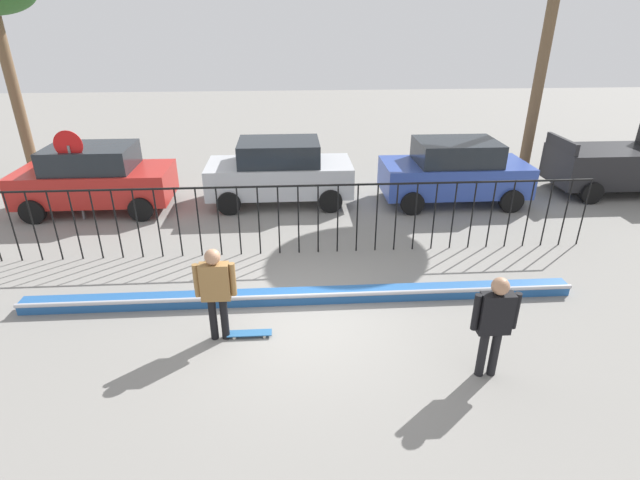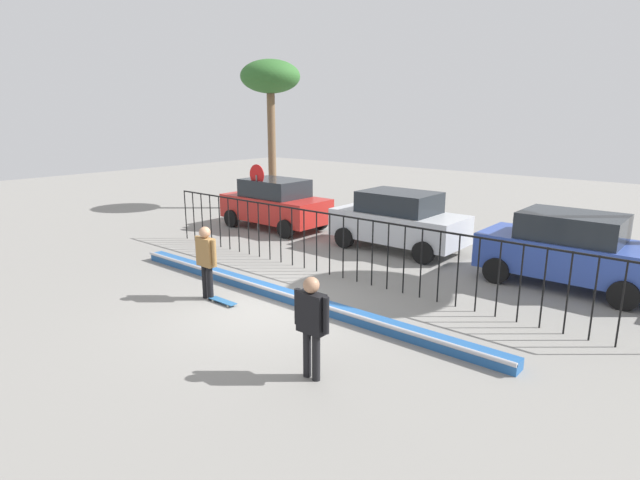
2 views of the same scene
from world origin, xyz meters
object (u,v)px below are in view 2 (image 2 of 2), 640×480
at_px(parked_car_red, 275,203).
at_px(parked_car_silver, 398,220).
at_px(camera_operator, 311,319).
at_px(palm_tree_short, 270,81).
at_px(skateboarder, 206,256).
at_px(skateboard, 223,301).
at_px(parked_car_blue, 569,249).
at_px(stop_sign, 257,188).

relative_size(parked_car_red, parked_car_silver, 1.00).
xyz_separation_m(camera_operator, palm_tree_short, (-11.89, 10.90, 4.67)).
relative_size(skateboarder, camera_operator, 1.00).
xyz_separation_m(skateboard, palm_tree_short, (-8.03, 9.63, 5.68)).
bearing_deg(skateboard, parked_car_blue, 52.40).
height_order(camera_operator, parked_car_silver, parked_car_silver).
xyz_separation_m(parked_car_red, palm_tree_short, (-3.21, 3.06, 4.77)).
height_order(skateboarder, parked_car_red, parked_car_red).
relative_size(stop_sign, palm_tree_short, 0.37).
relative_size(skateboarder, palm_tree_short, 0.27).
height_order(skateboard, parked_car_blue, parked_car_blue).
bearing_deg(stop_sign, palm_tree_short, 128.41).
bearing_deg(camera_operator, skateboarder, -7.82).
bearing_deg(palm_tree_short, parked_car_silver, -17.93).
relative_size(skateboard, parked_car_red, 0.19).
bearing_deg(camera_operator, stop_sign, -30.52).
distance_m(skateboard, parked_car_red, 8.19).
relative_size(parked_car_red, palm_tree_short, 0.64).
bearing_deg(parked_car_blue, parked_car_red, 176.01).
relative_size(skateboarder, skateboard, 2.21).
xyz_separation_m(skateboarder, parked_car_blue, (6.28, 6.54, -0.09)).
bearing_deg(skateboard, skateboarder, -174.25).
height_order(parked_car_red, parked_car_blue, same).
height_order(skateboard, camera_operator, camera_operator).
bearing_deg(stop_sign, parked_car_silver, 10.22).
bearing_deg(parked_car_blue, parked_car_silver, 172.50).
distance_m(parked_car_red, stop_sign, 0.98).
bearing_deg(stop_sign, skateboard, -49.31).
relative_size(parked_car_blue, stop_sign, 1.72).
xyz_separation_m(skateboard, parked_car_red, (-4.82, 6.57, 0.91)).
relative_size(camera_operator, parked_car_red, 0.41).
bearing_deg(skateboard, palm_tree_short, 133.65).
xyz_separation_m(parked_car_blue, stop_sign, (-10.80, -0.66, 0.64)).
bearing_deg(parked_car_red, skateboarder, -55.01).
height_order(skateboard, stop_sign, stop_sign).
bearing_deg(skateboarder, stop_sign, 143.33).
xyz_separation_m(camera_operator, parked_car_silver, (-3.35, 8.14, -0.09)).
distance_m(skateboarder, parked_car_silver, 6.96).
bearing_deg(camera_operator, skateboard, -10.06).
relative_size(skateboard, palm_tree_short, 0.12).
distance_m(skateboarder, skateboard, 1.13).
relative_size(parked_car_silver, palm_tree_short, 0.64).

